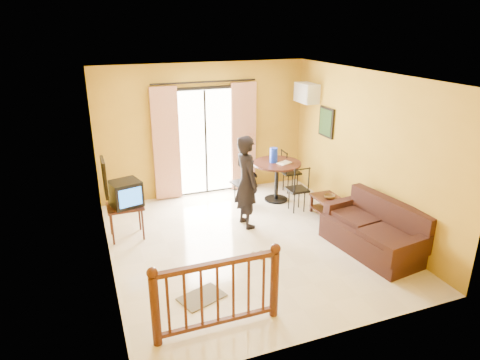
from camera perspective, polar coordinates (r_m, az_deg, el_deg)
name	(u,v)px	position (r m, az deg, el deg)	size (l,w,h in m)	color
ground	(248,243)	(7.42, 1.05, -8.34)	(5.00, 5.00, 0.00)	beige
room_shell	(248,147)	(6.76, 1.14, 4.41)	(5.00, 5.00, 5.00)	white
balcony_door	(206,141)	(9.12, -4.60, 5.22)	(2.25, 0.14, 2.46)	black
tv_table	(125,210)	(7.63, -15.06, -3.83)	(0.60, 0.50, 0.60)	black
television	(125,193)	(7.51, -15.02, -1.75)	(0.58, 0.55, 0.44)	black
picture_left	(105,177)	(6.17, -17.61, 0.34)	(0.05, 0.42, 0.52)	black
dining_table	(277,170)	(8.90, 4.93, 1.30)	(1.00, 1.00, 0.83)	black
water_jug	(274,155)	(8.81, 4.51, 3.33)	(0.16, 0.16, 0.31)	#142FBE
serving_tray	(284,163)	(8.81, 5.92, 2.29)	(0.28, 0.18, 0.02)	silver
dining_chairs	(276,201)	(9.07, 4.82, -2.82)	(1.68, 1.38, 0.95)	black
air_conditioner	(306,93)	(9.28, 8.85, 11.40)	(0.31, 0.60, 0.40)	silver
botanical_print	(326,122)	(8.89, 11.43, 7.56)	(0.05, 0.50, 0.60)	black
coffee_table	(330,205)	(8.38, 11.96, -3.34)	(0.48, 0.86, 0.38)	black
bowl	(329,197)	(8.36, 11.83, -2.19)	(0.21, 0.21, 0.07)	brown
sofa	(375,233)	(7.38, 17.56, -6.69)	(1.05, 1.91, 0.86)	black
standing_person	(247,182)	(7.69, 0.88, -0.24)	(0.62, 0.41, 1.71)	black
stair_balustrade	(218,290)	(5.27, -3.01, -14.42)	(1.63, 0.13, 1.04)	#471E0F
doormat	(202,297)	(6.11, -5.11, -15.29)	(0.60, 0.40, 0.02)	#5F5A4C
sandals	(262,255)	(7.03, 2.89, -9.96)	(0.36, 0.26, 0.03)	brown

